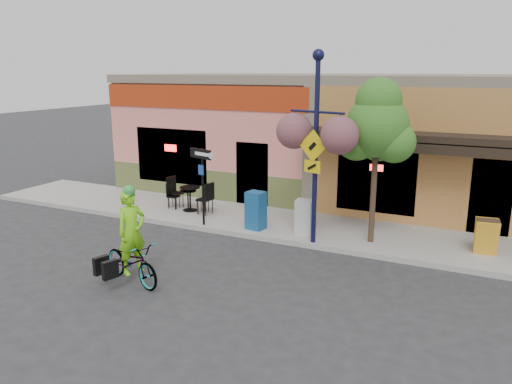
% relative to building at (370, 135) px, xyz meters
% --- Properties ---
extents(ground, '(90.00, 90.00, 0.00)m').
position_rel_building_xyz_m(ground, '(0.00, -7.50, -2.25)').
color(ground, '#2D2D30').
rests_on(ground, ground).
extents(sidewalk, '(24.00, 3.00, 0.15)m').
position_rel_building_xyz_m(sidewalk, '(0.00, -5.50, -2.17)').
color(sidewalk, '#9E9B93').
rests_on(sidewalk, ground).
extents(curb, '(24.00, 0.12, 0.15)m').
position_rel_building_xyz_m(curb, '(0.00, -6.95, -2.17)').
color(curb, '#A8A59E').
rests_on(curb, ground).
extents(building, '(18.20, 8.20, 4.50)m').
position_rel_building_xyz_m(building, '(0.00, 0.00, 0.00)').
color(building, '#EB7D74').
rests_on(building, ground).
extents(bicycle, '(1.99, 1.18, 0.99)m').
position_rel_building_xyz_m(bicycle, '(-2.73, -10.78, -1.76)').
color(bicycle, maroon).
rests_on(bicycle, ground).
extents(cyclist_rider, '(0.64, 0.80, 1.90)m').
position_rel_building_xyz_m(cyclist_rider, '(-2.68, -10.78, -1.30)').
color(cyclist_rider, '#7BDD17').
rests_on(cyclist_rider, ground).
extents(lamp_post, '(1.72, 1.03, 5.04)m').
position_rel_building_xyz_m(lamp_post, '(0.19, -6.85, 0.42)').
color(lamp_post, '#12153B').
rests_on(lamp_post, sidewalk).
extents(one_way_sign, '(0.90, 0.43, 2.30)m').
position_rel_building_xyz_m(one_way_sign, '(-3.29, -6.80, -0.95)').
color(one_way_sign, black).
rests_on(one_way_sign, sidewalk).
extents(cafe_set_left, '(1.90, 1.20, 1.06)m').
position_rel_building_xyz_m(cafe_set_left, '(-4.48, -5.69, -1.57)').
color(cafe_set_left, black).
rests_on(cafe_set_left, sidewalk).
extents(cafe_set_right, '(1.50, 0.79, 0.88)m').
position_rel_building_xyz_m(cafe_set_right, '(-4.58, -5.68, -1.66)').
color(cafe_set_right, black).
rests_on(cafe_set_right, sidewalk).
extents(newspaper_box_blue, '(0.57, 0.52, 1.11)m').
position_rel_building_xyz_m(newspaper_box_blue, '(-1.71, -6.47, -1.55)').
color(newspaper_box_blue, '#164F88').
rests_on(newspaper_box_blue, sidewalk).
extents(newspaper_box_grey, '(0.49, 0.45, 0.98)m').
position_rel_building_xyz_m(newspaper_box_grey, '(-0.30, -6.27, -1.61)').
color(newspaper_box_grey, '#B7B7B7').
rests_on(newspaper_box_grey, sidewalk).
extents(street_tree, '(2.20, 2.20, 4.41)m').
position_rel_building_xyz_m(street_tree, '(1.58, -6.14, 0.11)').
color(street_tree, '#3D7A26').
rests_on(street_tree, sidewalk).
extents(sandwich_board, '(0.58, 0.45, 0.91)m').
position_rel_building_xyz_m(sandwich_board, '(4.41, -5.97, -1.65)').
color(sandwich_board, gold).
rests_on(sandwich_board, sidewalk).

